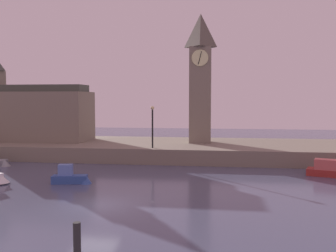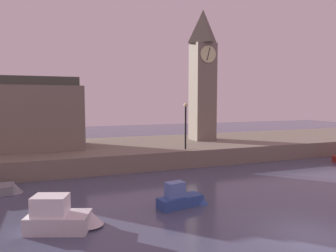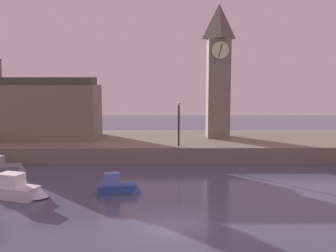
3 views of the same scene
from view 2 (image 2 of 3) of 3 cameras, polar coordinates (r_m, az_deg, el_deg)
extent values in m
plane|color=#474C66|center=(15.38, 25.06, -18.11)|extent=(120.00, 120.00, 0.00)
cube|color=slate|center=(31.93, -1.52, -4.38)|extent=(70.00, 12.00, 1.50)
cube|color=slate|center=(34.04, 6.39, 6.19)|extent=(2.30, 2.30, 10.37)
cylinder|color=beige|center=(33.30, 7.42, 13.01)|extent=(1.75, 0.12, 1.75)
cube|color=black|center=(33.24, 7.48, 13.03)|extent=(0.40, 0.04, 1.37)
pyramid|color=#554E43|center=(34.91, 6.50, 17.73)|extent=(2.53, 2.53, 3.60)
cube|color=slate|center=(30.24, -26.96, 1.32)|extent=(12.02, 5.42, 5.59)
cube|color=#42473D|center=(30.24, -27.19, 7.37)|extent=(11.42, 3.25, 0.80)
cylinder|color=black|center=(27.43, 3.25, -0.40)|extent=(0.16, 0.16, 3.74)
sphere|color=#F2E099|center=(27.32, 3.27, 3.89)|extent=(0.36, 0.36, 0.36)
cone|color=gray|center=(22.23, -26.68, -10.20)|extent=(1.40, 1.40, 0.81)
cube|color=silver|center=(15.37, -19.52, -16.39)|extent=(3.04, 2.28, 0.77)
cube|color=white|center=(15.09, -20.88, -13.50)|extent=(1.74, 1.45, 0.88)
cone|color=silver|center=(15.42, -14.28, -16.02)|extent=(1.66, 1.66, 0.68)
cube|color=#2D4C93|center=(17.53, 2.26, -13.74)|extent=(2.69, 1.37, 0.58)
cube|color=#5B7AC1|center=(17.21, 1.30, -11.64)|extent=(1.12, 0.82, 0.82)
cone|color=#2D4C93|center=(18.04, 6.13, -13.13)|extent=(0.96, 0.96, 0.64)
camera|label=1|loc=(21.00, 102.78, -0.01)|focal=40.73mm
camera|label=3|loc=(13.31, 112.56, 5.81)|focal=39.40mm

